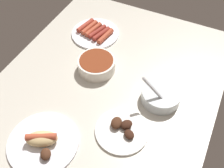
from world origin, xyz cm
name	(u,v)px	position (x,y,z in cm)	size (l,w,h in cm)	color
ground_plane	(103,92)	(0.00, 0.00, -1.50)	(120.00, 90.00, 3.00)	beige
bowl_chili	(97,64)	(-9.37, -7.97, 3.05)	(16.27, 16.27, 5.60)	white
bowl_coleslaw	(161,95)	(-5.68, 22.82, 2.86)	(15.68, 15.68, 14.75)	silver
plate_hotdog_assembled	(43,142)	(31.03, -8.18, 1.56)	(25.54, 25.54, 5.61)	white
plate_sausages	(95,32)	(-30.11, -19.68, 1.18)	(23.42, 23.42, 3.37)	white
plate_grilled_meat	(122,129)	(14.12, 14.93, 0.97)	(19.87, 19.87, 3.97)	white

